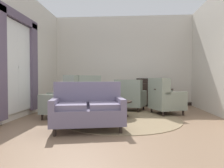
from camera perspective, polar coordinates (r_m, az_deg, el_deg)
ground at (r=4.74m, az=2.31°, el=-10.72°), size 8.56×8.56×0.00m
wall_back at (r=7.72m, az=3.07°, el=6.66°), size 5.39×0.08×3.39m
wall_left at (r=6.23m, az=-22.42°, el=7.76°), size 0.08×4.28×3.39m
wall_right at (r=6.11m, az=28.27°, el=7.82°), size 0.08×4.28×3.39m
baseboard_back at (r=7.69m, az=3.05°, el=-5.52°), size 5.23×0.03×0.12m
area_rug at (r=5.03m, az=2.43°, el=-9.93°), size 2.95×2.95×0.01m
window_with_curtains at (r=5.48m, az=-25.11°, el=6.01°), size 0.12×1.82×2.50m
coffee_table at (r=5.19m, az=0.68°, el=-5.57°), size 0.92×0.92×0.44m
porcelain_vase at (r=5.12m, az=1.26°, el=-3.38°), size 0.18×0.18×0.33m
settee at (r=3.97m, az=-6.89°, el=-7.23°), size 1.51×1.05×0.94m
armchair_far_left at (r=5.85m, az=14.78°, el=-4.08°), size 1.02×1.02×1.02m
armchair_back_corner at (r=5.31m, az=-13.73°, el=-4.52°), size 0.93×0.86×1.09m
armchair_near_sideboard at (r=6.30m, az=5.16°, el=-3.79°), size 1.05×1.02×0.97m
armchair_beside_settee at (r=6.14m, az=-7.73°, el=-3.60°), size 1.12×1.12×1.10m
side_table at (r=5.81m, az=14.42°, el=-4.11°), size 0.55×0.55×0.72m
sideboard at (r=7.47m, az=11.28°, el=-2.61°), size 1.10×0.43×1.02m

